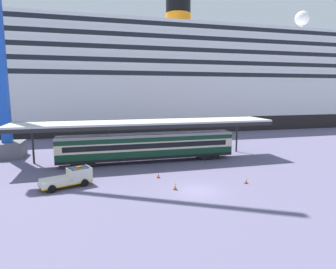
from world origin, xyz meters
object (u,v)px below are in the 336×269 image
traffic_cone_near (175,186)px  traffic_cone_mid (246,181)px  cruise_ship (167,83)px  service_truck (71,177)px  dockside_crane (6,51)px  train_carriage (148,146)px  traffic_cone_far (158,175)px

traffic_cone_near → traffic_cone_mid: size_ratio=1.19×
cruise_ship → traffic_cone_near: size_ratio=212.61×
service_truck → cruise_ship: bearing=64.6°
cruise_ship → traffic_cone_mid: cruise_ship is taller
service_truck → dockside_crane: 24.13m
service_truck → train_carriage: bearing=39.5°
traffic_cone_mid → dockside_crane: (-28.01, 20.47, 15.62)m
cruise_ship → traffic_cone_mid: 54.95m
cruise_ship → dockside_crane: (-32.81, -32.91, 3.49)m
service_truck → traffic_cone_far: bearing=2.8°
train_carriage → traffic_cone_mid: (8.65, -12.23, -2.01)m
traffic_cone_near → cruise_ship: bearing=76.4°
cruise_ship → dockside_crane: bearing=-134.9°
cruise_ship → traffic_cone_far: (-13.71, -48.90, -12.13)m
traffic_cone_far → dockside_crane: dockside_crane is taller
train_carriage → traffic_cone_near: (0.52, -12.17, -1.95)m
cruise_ship → traffic_cone_near: cruise_ship is taller
train_carriage → dockside_crane: (-19.36, 8.24, 13.61)m
train_carriage → service_truck: 12.99m
train_carriage → traffic_cone_mid: bearing=-54.7°
cruise_ship → traffic_cone_mid: bearing=-95.1°
train_carriage → traffic_cone_mid: size_ratio=39.71×
cruise_ship → traffic_cone_near: (-12.92, -53.32, -12.07)m
service_truck → traffic_cone_near: 11.23m
train_carriage → traffic_cone_far: 8.01m
service_truck → traffic_cone_mid: (18.62, -4.01, -0.68)m
cruise_ship → service_truck: (-23.41, -49.37, -11.45)m
service_truck → traffic_cone_near: service_truck is taller
service_truck → dockside_crane: dockside_crane is taller
traffic_cone_near → dockside_crane: 32.47m
train_carriage → dockside_crane: size_ratio=0.48×
service_truck → traffic_cone_near: size_ratio=7.48×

